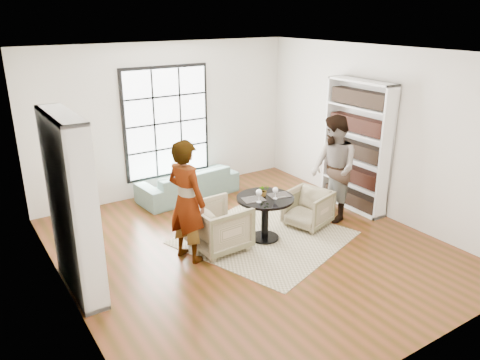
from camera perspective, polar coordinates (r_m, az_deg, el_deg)
ground at (r=7.52m, az=1.28°, el=-8.17°), size 6.00×6.00×0.00m
room_shell at (r=7.44m, az=-1.00°, el=2.06°), size 6.00×6.01×6.00m
rug at (r=7.81m, az=2.99°, el=-7.02°), size 2.97×2.97×0.01m
pedestal_table at (r=7.56m, az=3.07°, el=-3.54°), size 0.92×0.92×0.74m
sofa at (r=9.41m, az=-6.33°, el=-0.37°), size 2.07×0.97×0.59m
armchair_left at (r=7.33m, az=-2.51°, el=-5.65°), size 0.87×0.85×0.76m
armchair_right at (r=8.19m, az=8.25°, el=-3.45°), size 0.87×0.86×0.64m
person_left at (r=6.86m, az=-6.54°, el=-2.58°), size 0.63×0.78×1.86m
person_right at (r=8.32m, az=11.33°, el=1.33°), size 0.97×1.10×1.88m
placemat_left at (r=7.38m, az=1.66°, el=-2.36°), size 0.38×0.32×0.01m
placemat_right at (r=7.57m, az=4.80°, el=-1.86°), size 0.38×0.32×0.01m
cutlery_left at (r=7.38m, az=1.66°, el=-2.31°), size 0.18×0.24×0.01m
cutlery_right at (r=7.56m, az=4.80°, el=-1.81°), size 0.18×0.24×0.01m
wine_glass_left at (r=7.23m, az=2.33°, el=-1.58°), size 0.10×0.10×0.21m
wine_glass_right at (r=7.38m, az=4.34°, el=-1.27°), size 0.09×0.09×0.20m
flower_centerpiece at (r=7.50m, az=2.90°, el=-1.25°), size 0.21×0.19×0.19m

